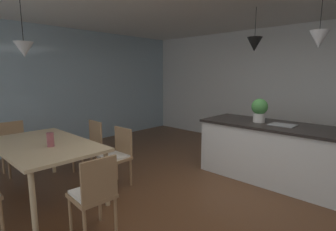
{
  "coord_description": "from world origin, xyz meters",
  "views": [
    {
      "loc": [
        1.73,
        -2.66,
        1.68
      ],
      "look_at": [
        -0.86,
        0.08,
        1.06
      ],
      "focal_mm": 27.35,
      "sensor_mm": 36.0,
      "label": 1
    }
  ],
  "objects_px": {
    "chair_kitchen_end": "(94,193)",
    "chair_far_left": "(89,145)",
    "vase_on_dining_table": "(50,140)",
    "chair_window_end": "(15,146)",
    "potted_plant_on_island": "(260,109)",
    "kitchen_island": "(276,152)",
    "dining_table": "(44,148)",
    "chair_far_right": "(117,155)"
  },
  "relations": [
    {
      "from": "dining_table",
      "to": "chair_far_left",
      "type": "distance_m",
      "value": 1.0
    },
    {
      "from": "chair_far_right",
      "to": "vase_on_dining_table",
      "type": "bearing_deg",
      "value": -100.51
    },
    {
      "from": "chair_far_left",
      "to": "chair_window_end",
      "type": "xyz_separation_m",
      "value": [
        -0.86,
        -0.89,
        0.0
      ]
    },
    {
      "from": "chair_window_end",
      "to": "dining_table",
      "type": "bearing_deg",
      "value": 0.0
    },
    {
      "from": "chair_kitchen_end",
      "to": "chair_far_left",
      "type": "distance_m",
      "value": 1.89
    },
    {
      "from": "potted_plant_on_island",
      "to": "chair_window_end",
      "type": "bearing_deg",
      "value": -138.06
    },
    {
      "from": "dining_table",
      "to": "vase_on_dining_table",
      "type": "distance_m",
      "value": 0.28
    },
    {
      "from": "potted_plant_on_island",
      "to": "chair_far_right",
      "type": "bearing_deg",
      "value": -126.69
    },
    {
      "from": "potted_plant_on_island",
      "to": "vase_on_dining_table",
      "type": "height_order",
      "value": "potted_plant_on_island"
    },
    {
      "from": "chair_kitchen_end",
      "to": "dining_table",
      "type": "bearing_deg",
      "value": 179.85
    },
    {
      "from": "potted_plant_on_island",
      "to": "chair_far_left",
      "type": "bearing_deg",
      "value": -139.78
    },
    {
      "from": "dining_table",
      "to": "chair_far_left",
      "type": "xyz_separation_m",
      "value": [
        -0.4,
        0.89,
        -0.22
      ]
    },
    {
      "from": "chair_far_left",
      "to": "dining_table",
      "type": "bearing_deg",
      "value": -65.75
    },
    {
      "from": "chair_kitchen_end",
      "to": "potted_plant_on_island",
      "type": "distance_m",
      "value": 2.84
    },
    {
      "from": "chair_kitchen_end",
      "to": "vase_on_dining_table",
      "type": "relative_size",
      "value": 4.83
    },
    {
      "from": "chair_far_left",
      "to": "chair_window_end",
      "type": "bearing_deg",
      "value": -134.11
    },
    {
      "from": "dining_table",
      "to": "chair_far_left",
      "type": "relative_size",
      "value": 2.05
    },
    {
      "from": "chair_far_right",
      "to": "chair_far_left",
      "type": "xyz_separation_m",
      "value": [
        -0.8,
        0.0,
        0.0
      ]
    },
    {
      "from": "chair_window_end",
      "to": "potted_plant_on_island",
      "type": "height_order",
      "value": "potted_plant_on_island"
    },
    {
      "from": "chair_far_right",
      "to": "chair_window_end",
      "type": "xyz_separation_m",
      "value": [
        -1.66,
        -0.89,
        0.0
      ]
    },
    {
      "from": "chair_window_end",
      "to": "potted_plant_on_island",
      "type": "relative_size",
      "value": 2.28
    },
    {
      "from": "chair_far_right",
      "to": "potted_plant_on_island",
      "type": "height_order",
      "value": "potted_plant_on_island"
    },
    {
      "from": "dining_table",
      "to": "kitchen_island",
      "type": "xyz_separation_m",
      "value": [
        2.07,
        2.72,
        -0.23
      ]
    },
    {
      "from": "chair_far_right",
      "to": "chair_kitchen_end",
      "type": "relative_size",
      "value": 1.0
    },
    {
      "from": "chair_window_end",
      "to": "kitchen_island",
      "type": "distance_m",
      "value": 4.3
    },
    {
      "from": "dining_table",
      "to": "chair_far_right",
      "type": "height_order",
      "value": "chair_far_right"
    },
    {
      "from": "chair_window_end",
      "to": "vase_on_dining_table",
      "type": "xyz_separation_m",
      "value": [
        1.5,
        0.0,
        0.37
      ]
    },
    {
      "from": "kitchen_island",
      "to": "dining_table",
      "type": "bearing_deg",
      "value": -127.29
    },
    {
      "from": "vase_on_dining_table",
      "to": "chair_far_left",
      "type": "bearing_deg",
      "value": 125.72
    },
    {
      "from": "chair_kitchen_end",
      "to": "vase_on_dining_table",
      "type": "xyz_separation_m",
      "value": [
        -1.03,
        0.01,
        0.37
      ]
    },
    {
      "from": "chair_far_right",
      "to": "kitchen_island",
      "type": "distance_m",
      "value": 2.48
    },
    {
      "from": "chair_far_left",
      "to": "vase_on_dining_table",
      "type": "height_order",
      "value": "vase_on_dining_table"
    },
    {
      "from": "chair_far_right",
      "to": "chair_kitchen_end",
      "type": "xyz_separation_m",
      "value": [
        0.86,
        -0.89,
        0.0
      ]
    },
    {
      "from": "chair_far_right",
      "to": "vase_on_dining_table",
      "type": "height_order",
      "value": "vase_on_dining_table"
    },
    {
      "from": "dining_table",
      "to": "chair_far_right",
      "type": "xyz_separation_m",
      "value": [
        0.4,
        0.89,
        -0.22
      ]
    },
    {
      "from": "chair_window_end",
      "to": "kitchen_island",
      "type": "xyz_separation_m",
      "value": [
        3.33,
        2.72,
        -0.01
      ]
    },
    {
      "from": "kitchen_island",
      "to": "vase_on_dining_table",
      "type": "xyz_separation_m",
      "value": [
        -1.83,
        -2.71,
        0.39
      ]
    },
    {
      "from": "chair_far_left",
      "to": "chair_window_end",
      "type": "relative_size",
      "value": 1.0
    },
    {
      "from": "dining_table",
      "to": "potted_plant_on_island",
      "type": "relative_size",
      "value": 4.67
    },
    {
      "from": "potted_plant_on_island",
      "to": "vase_on_dining_table",
      "type": "xyz_separation_m",
      "value": [
        -1.53,
        -2.71,
        -0.26
      ]
    },
    {
      "from": "kitchen_island",
      "to": "vase_on_dining_table",
      "type": "height_order",
      "value": "vase_on_dining_table"
    },
    {
      "from": "dining_table",
      "to": "vase_on_dining_table",
      "type": "bearing_deg",
      "value": 1.07
    }
  ]
}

